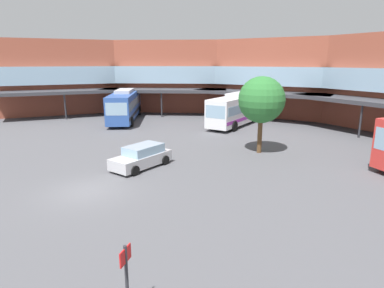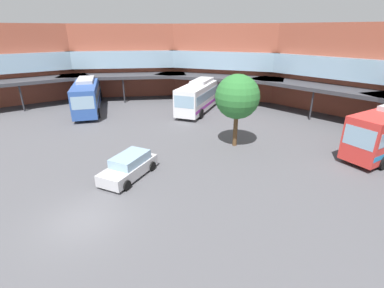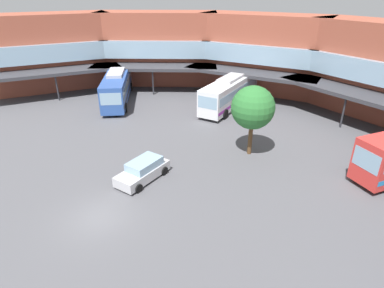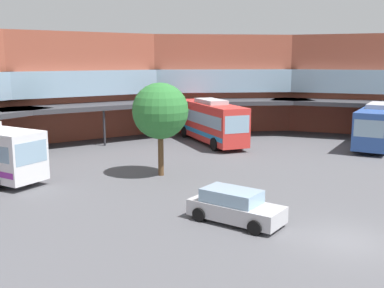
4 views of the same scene
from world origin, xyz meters
TOP-DOWN VIEW (x-y plane):
  - ground_plane at (0.00, 0.00)m, footprint 114.44×114.44m
  - station_building at (-0.00, 22.55)m, footprint 71.50×34.32m
  - bus_0 at (-6.28, 22.34)m, footprint 4.86×11.79m
  - bus_2 at (-17.95, 14.71)m, footprint 10.87×10.21m
  - parked_car at (-1.39, 4.80)m, footprint 2.48×4.60m
  - plaza_tree at (2.22, 13.67)m, footprint 3.60×3.60m
  - stop_sign_post at (9.45, -3.82)m, footprint 0.32×0.55m

SIDE VIEW (x-z plane):
  - ground_plane at x=0.00m, z-range 0.00..0.00m
  - parked_car at x=-1.39m, z-range -0.03..1.50m
  - stop_sign_post at x=9.45m, z-range 0.26..2.52m
  - bus_0 at x=-6.28m, z-range 0.02..3.66m
  - bus_2 at x=-17.95m, z-range 0.02..3.78m
  - plaza_tree at x=2.22m, z-range 1.19..7.20m
  - station_building at x=0.00m, z-range 0.02..9.91m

